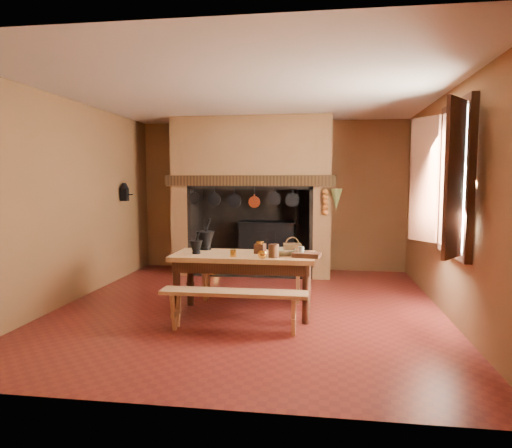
{
  "coord_description": "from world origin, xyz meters",
  "views": [
    {
      "loc": [
        0.93,
        -5.9,
        1.68
      ],
      "look_at": [
        0.05,
        0.3,
        1.09
      ],
      "focal_mm": 32.0,
      "sensor_mm": 36.0,
      "label": 1
    }
  ],
  "objects": [
    {
      "name": "mortar_small",
      "position": [
        -0.62,
        -0.39,
        0.86
      ],
      "size": [
        0.17,
        0.17,
        0.29
      ],
      "rotation": [
        0.0,
        0.0,
        0.14
      ],
      "color": "black",
      "rests_on": "work_table"
    },
    {
      "name": "work_table",
      "position": [
        -0.02,
        -0.31,
        0.65
      ],
      "size": [
        1.78,
        0.79,
        0.77
      ],
      "color": "tan",
      "rests_on": "floor"
    },
    {
      "name": "coffee_grinder",
      "position": [
        0.17,
        -0.24,
        0.84
      ],
      "size": [
        0.18,
        0.15,
        0.19
      ],
      "rotation": [
        0.0,
        0.0,
        -0.2
      ],
      "color": "#3E1F13",
      "rests_on": "work_table"
    },
    {
      "name": "iron_range",
      "position": [
        -0.04,
        2.45,
        0.48
      ],
      "size": [
        1.12,
        0.55,
        1.6
      ],
      "color": "black",
      "rests_on": "floor"
    },
    {
      "name": "mortar_large",
      "position": [
        -0.59,
        -0.04,
        0.91
      ],
      "size": [
        0.25,
        0.25,
        0.42
      ],
      "rotation": [
        0.0,
        0.0,
        -0.17
      ],
      "color": "black",
      "rests_on": "work_table"
    },
    {
      "name": "mixing_bowl",
      "position": [
        0.48,
        -0.31,
        0.81
      ],
      "size": [
        0.35,
        0.35,
        0.08
      ],
      "primitive_type": "imported",
      "rotation": [
        0.0,
        0.0,
        0.11
      ],
      "color": "beige",
      "rests_on": "work_table"
    },
    {
      "name": "back_wall",
      "position": [
        0.0,
        2.75,
        1.4
      ],
      "size": [
        5.0,
        0.02,
        2.8
      ],
      "primitive_type": "cube",
      "color": "brown",
      "rests_on": "floor"
    },
    {
      "name": "bench_back",
      "position": [
        -0.02,
        0.29,
        0.34
      ],
      "size": [
        1.6,
        0.28,
        0.45
      ],
      "color": "tan",
      "rests_on": "floor"
    },
    {
      "name": "floor",
      "position": [
        0.0,
        0.0,
        0.0
      ],
      "size": [
        5.5,
        5.5,
        0.0
      ],
      "primitive_type": "plane",
      "color": "maroon",
      "rests_on": "ground"
    },
    {
      "name": "onion_string",
      "position": [
        1.0,
        1.79,
        1.33
      ],
      "size": [
        0.12,
        0.1,
        0.46
      ],
      "primitive_type": null,
      "color": "#AC5C1F",
      "rests_on": "chimney_breast"
    },
    {
      "name": "herb_bunch",
      "position": [
        1.18,
        1.79,
        1.38
      ],
      "size": [
        0.2,
        0.2,
        0.35
      ],
      "primitive_type": "cone",
      "rotation": [
        3.14,
        0.0,
        0.0
      ],
      "color": "#5E6C33",
      "rests_on": "chimney_breast"
    },
    {
      "name": "wicker_basket",
      "position": [
        0.58,
        -0.18,
        0.84
      ],
      "size": [
        0.24,
        0.19,
        0.21
      ],
      "rotation": [
        0.0,
        0.0,
        0.16
      ],
      "color": "#472A15",
      "rests_on": "work_table"
    },
    {
      "name": "hearth_pans",
      "position": [
        -1.05,
        2.22,
        0.09
      ],
      "size": [
        0.51,
        0.62,
        0.2
      ],
      "color": "gold",
      "rests_on": "floor"
    },
    {
      "name": "bench_front",
      "position": [
        -0.02,
        -1.0,
        0.35
      ],
      "size": [
        1.65,
        0.29,
        0.46
      ],
      "color": "tan",
      "rests_on": "floor"
    },
    {
      "name": "brass_cup",
      "position": [
        0.26,
        -0.62,
        0.81
      ],
      "size": [
        0.14,
        0.14,
        0.09
      ],
      "primitive_type": "imported",
      "rotation": [
        0.0,
        0.0,
        0.34
      ],
      "color": "gold",
      "rests_on": "work_table"
    },
    {
      "name": "brass_mug_b",
      "position": [
        0.15,
        -0.04,
        0.82
      ],
      "size": [
        0.11,
        0.11,
        0.1
      ],
      "primitive_type": "cylinder",
      "rotation": [
        0.0,
        0.0,
        0.35
      ],
      "color": "gold",
      "rests_on": "work_table"
    },
    {
      "name": "window",
      "position": [
        2.35,
        -0.4,
        1.7
      ],
      "size": [
        0.39,
        1.75,
        1.76
      ],
      "color": "white",
      "rests_on": "wall_right"
    },
    {
      "name": "wooden_tray",
      "position": [
        0.77,
        -0.44,
        0.8
      ],
      "size": [
        0.36,
        0.28,
        0.06
      ],
      "primitive_type": "cube",
      "rotation": [
        0.0,
        0.0,
        -0.17
      ],
      "color": "#3E1F13",
      "rests_on": "work_table"
    },
    {
      "name": "brass_mug_a",
      "position": [
        -0.11,
        -0.55,
        0.81
      ],
      "size": [
        0.1,
        0.1,
        0.08
      ],
      "primitive_type": "cylinder",
      "rotation": [
        0.0,
        0.0,
        0.34
      ],
      "color": "gold",
      "rests_on": "work_table"
    },
    {
      "name": "wall_coffee_mill",
      "position": [
        -2.42,
        1.55,
        1.52
      ],
      "size": [
        0.23,
        0.16,
        0.31
      ],
      "color": "black",
      "rests_on": "wall_left"
    },
    {
      "name": "chimney_breast",
      "position": [
        -0.3,
        2.31,
        1.81
      ],
      "size": [
        2.95,
        0.96,
        2.8
      ],
      "color": "brown",
      "rests_on": "floor"
    },
    {
      "name": "stoneware_crock",
      "position": [
        0.38,
        -0.53,
        0.85
      ],
      "size": [
        0.14,
        0.14,
        0.16
      ],
      "primitive_type": "cylinder",
      "rotation": [
        0.0,
        0.0,
        0.07
      ],
      "color": "#53331F",
      "rests_on": "work_table"
    },
    {
      "name": "wall_front",
      "position": [
        0.0,
        -2.75,
        1.4
      ],
      "size": [
        5.0,
        0.02,
        2.8
      ],
      "primitive_type": "cube",
      "color": "brown",
      "rests_on": "floor"
    },
    {
      "name": "hanging_pans",
      "position": [
        -0.34,
        1.81,
        1.36
      ],
      "size": [
        1.92,
        0.29,
        0.27
      ],
      "color": "black",
      "rests_on": "chimney_breast"
    },
    {
      "name": "wall_right",
      "position": [
        2.5,
        0.0,
        1.4
      ],
      "size": [
        0.02,
        5.5,
        2.8
      ],
      "primitive_type": "cube",
      "color": "brown",
      "rests_on": "floor"
    },
    {
      "name": "glass_jar",
      "position": [
        0.7,
        -0.41,
        0.83
      ],
      "size": [
        0.08,
        0.08,
        0.12
      ],
      "primitive_type": "cylinder",
      "rotation": [
        0.0,
        0.0,
        0.17
      ],
      "color": "beige",
      "rests_on": "work_table"
    },
    {
      "name": "ceiling",
      "position": [
        0.0,
        0.0,
        2.8
      ],
      "size": [
        5.5,
        5.5,
        0.0
      ],
      "primitive_type": "plane",
      "rotation": [
        3.14,
        0.0,
        0.0
      ],
      "color": "silver",
      "rests_on": "back_wall"
    },
    {
      "name": "wall_left",
      "position": [
        -2.5,
        0.0,
        1.4
      ],
      "size": [
        0.02,
        5.5,
        2.8
      ],
      "primitive_type": "cube",
      "color": "brown",
      "rests_on": "floor"
    }
  ]
}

